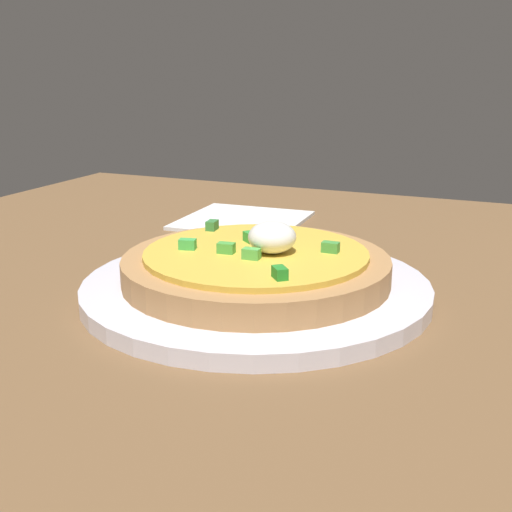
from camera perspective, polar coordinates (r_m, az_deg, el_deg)
name	(u,v)px	position (r cm, az deg, el deg)	size (l,w,h in cm)	color
dining_table	(313,288)	(58.11, 5.00, -2.78)	(98.32, 73.28, 3.21)	brown
plate	(256,288)	(51.08, 0.00, -2.82)	(26.90, 26.90, 1.24)	white
pizza	(256,266)	(50.48, 0.04, -0.83)	(20.60, 20.60, 4.81)	#B17F4D
napkin	(243,220)	(74.80, -1.16, 3.12)	(13.23, 13.23, 0.40)	white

